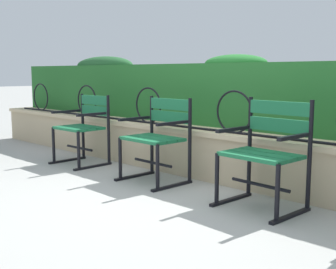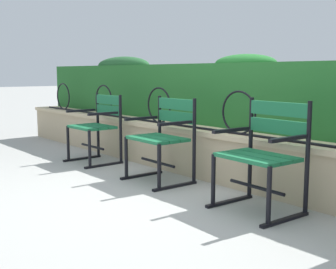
{
  "view_description": "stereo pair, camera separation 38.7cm",
  "coord_description": "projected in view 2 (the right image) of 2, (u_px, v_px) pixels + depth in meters",
  "views": [
    {
      "loc": [
        2.68,
        -2.59,
        1.1
      ],
      "look_at": [
        0.0,
        0.14,
        0.55
      ],
      "focal_mm": 46.88,
      "sensor_mm": 36.0,
      "label": 1
    },
    {
      "loc": [
        2.94,
        -2.31,
        1.1
      ],
      "look_at": [
        0.0,
        0.14,
        0.55
      ],
      "focal_mm": 46.88,
      "sensor_mm": 36.0,
      "label": 2
    }
  ],
  "objects": [
    {
      "name": "iron_arch_fence",
      "position": [
        199.0,
        112.0,
        4.55
      ],
      "size": [
        7.89,
        0.02,
        0.42
      ],
      "color": "black",
      "rests_on": "stone_wall"
    },
    {
      "name": "ground_plane",
      "position": [
        156.0,
        198.0,
        3.86
      ],
      "size": [
        60.0,
        60.0,
        0.0
      ],
      "primitive_type": "plane",
      "color": "#9E9E99"
    },
    {
      "name": "park_chair_leftmost",
      "position": [
        97.0,
        125.0,
        5.35
      ],
      "size": [
        0.57,
        0.52,
        0.83
      ],
      "color": "#19663D",
      "rests_on": "ground"
    },
    {
      "name": "stone_wall",
      "position": [
        227.0,
        156.0,
        4.4
      ],
      "size": [
        8.46,
        0.41,
        0.51
      ],
      "color": "tan",
      "rests_on": "ground"
    },
    {
      "name": "park_chair_centre_left",
      "position": [
        164.0,
        136.0,
        4.41
      ],
      "size": [
        0.62,
        0.54,
        0.85
      ],
      "color": "#19663D",
      "rests_on": "ground"
    },
    {
      "name": "hedge_row",
      "position": [
        253.0,
        93.0,
        4.59
      ],
      "size": [
        8.29,
        0.45,
        0.81
      ],
      "color": "#236028",
      "rests_on": "stone_wall"
    },
    {
      "name": "park_chair_centre_right",
      "position": [
        264.0,
        152.0,
        3.46
      ],
      "size": [
        0.65,
        0.55,
        0.88
      ],
      "color": "#19663D",
      "rests_on": "ground"
    }
  ]
}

